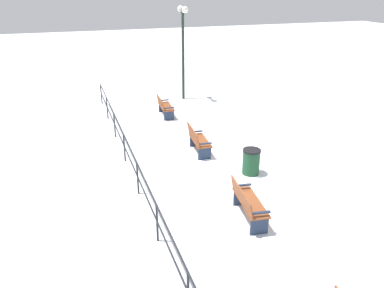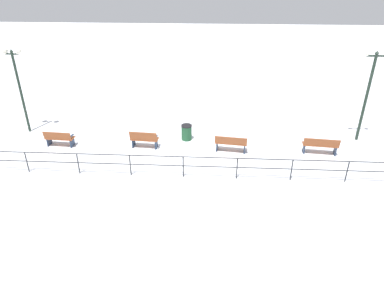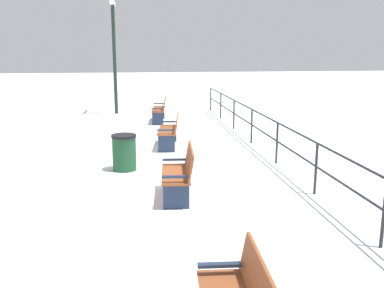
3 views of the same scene
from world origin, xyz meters
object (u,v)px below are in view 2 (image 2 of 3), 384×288
(bench_nearest, at_px, (321,145))
(trash_bin, at_px, (187,132))
(bench_third, at_px, (144,139))
(lamppost_middle, at_px, (16,73))
(lamppost_near, at_px, (369,87))
(bench_second, at_px, (231,143))
(bench_fourth, at_px, (59,138))

(bench_nearest, relative_size, trash_bin, 2.07)
(trash_bin, bearing_deg, bench_third, 117.41)
(trash_bin, bearing_deg, bench_nearest, -100.58)
(lamppost_middle, xyz_separation_m, trash_bin, (-0.50, -8.64, -2.85))
(bench_third, height_order, lamppost_near, lamppost_near)
(lamppost_near, distance_m, lamppost_middle, 17.49)
(bench_second, xyz_separation_m, bench_third, (0.18, 4.25, -0.00))
(lamppost_middle, bearing_deg, bench_nearest, -96.46)
(lamppost_near, distance_m, trash_bin, 9.19)
(lamppost_middle, bearing_deg, lamppost_near, -90.00)
(bench_second, xyz_separation_m, bench_fourth, (0.10, 8.50, -0.03))
(bench_nearest, height_order, bench_third, bench_third)
(bench_third, height_order, trash_bin, bench_third)
(bench_fourth, height_order, lamppost_near, lamppost_near)
(bench_third, bearing_deg, trash_bin, -58.15)
(bench_second, xyz_separation_m, lamppost_middle, (1.72, 10.87, 2.78))
(bench_fourth, xyz_separation_m, lamppost_near, (1.63, -15.11, 2.40))
(bench_nearest, distance_m, bench_third, 8.50)
(bench_third, distance_m, lamppost_near, 11.22)
(bench_nearest, distance_m, lamppost_middle, 15.47)
(lamppost_middle, bearing_deg, trash_bin, -93.32)
(bench_second, bearing_deg, bench_fourth, 96.61)
(bench_nearest, height_order, bench_second, same)
(bench_fourth, relative_size, trash_bin, 1.77)
(bench_nearest, bearing_deg, trash_bin, 85.21)
(bench_second, bearing_deg, lamppost_near, -68.13)
(bench_second, height_order, bench_third, bench_third)
(bench_third, bearing_deg, lamppost_near, -77.45)
(bench_second, relative_size, lamppost_near, 0.35)
(bench_third, xyz_separation_m, trash_bin, (1.05, -2.02, -0.06))
(lamppost_near, height_order, trash_bin, lamppost_near)
(bench_nearest, xyz_separation_m, lamppost_middle, (1.71, 15.12, 2.77))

